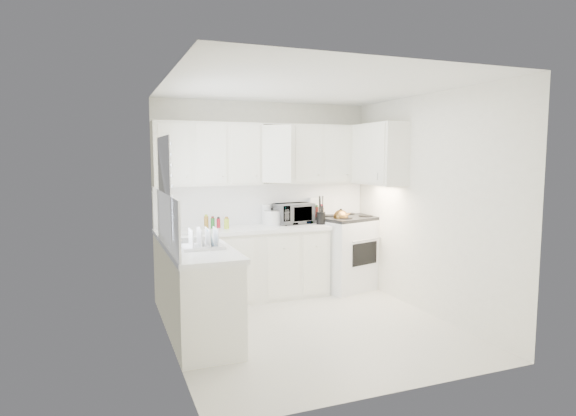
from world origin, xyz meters
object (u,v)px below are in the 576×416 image
stove (346,242)px  rice_cooker (272,217)px  microwave (293,211)px  dish_rack (203,237)px  tea_kettle (341,216)px  utensil_crock (321,210)px

stove → rice_cooker: stove is taller
microwave → rice_cooker: bearing=174.9°
dish_rack → tea_kettle: bearing=28.8°
tea_kettle → dish_rack: 2.37m
stove → tea_kettle: stove is taller
utensil_crock → microwave: bearing=148.7°
dish_rack → utensil_crock: bearing=33.7°
stove → microwave: stove is taller
microwave → rice_cooker: microwave is taller
tea_kettle → dish_rack: bearing=-128.9°
tea_kettle → dish_rack: (-2.11, -1.07, 0.01)m
dish_rack → stove: bearing=30.2°
rice_cooker → dish_rack: same height
rice_cooker → utensil_crock: size_ratio=0.57×
stove → dish_rack: size_ratio=3.15×
microwave → utensil_crock: utensil_crock is taller
utensil_crock → stove: bearing=11.3°
rice_cooker → stove: bearing=-22.2°
utensil_crock → dish_rack: 2.17m
stove → dish_rack: (-2.29, -1.23, 0.41)m
microwave → utensil_crock: size_ratio=1.25×
tea_kettle → dish_rack: size_ratio=0.61×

